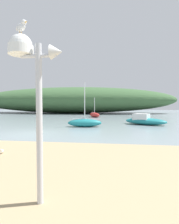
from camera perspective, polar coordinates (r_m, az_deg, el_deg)
ground_plane at (r=13.63m, az=-18.14°, el=-6.69°), size 120.00×120.00×0.00m
distant_hill at (r=44.91m, az=-6.14°, el=3.84°), size 51.33×15.19×6.49m
mast_structure at (r=3.65m, az=-19.17°, el=13.86°), size 1.06×0.47×3.29m
seagull_on_radar at (r=3.93m, az=-21.43°, el=24.52°), size 0.34×0.22×0.24m
motorboat_mid_channel at (r=19.45m, az=17.49°, el=-2.62°), size 4.61×3.48×1.17m
sailboat_far_right at (r=16.77m, az=-1.59°, el=-3.52°), size 3.36×1.57×4.23m
sailboat_outer_mooring at (r=29.41m, az=1.64°, el=-0.92°), size 2.46×3.05×3.30m
seagull_upper_strand at (r=7.82m, az=-26.66°, el=-11.23°), size 0.15×0.29×0.21m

